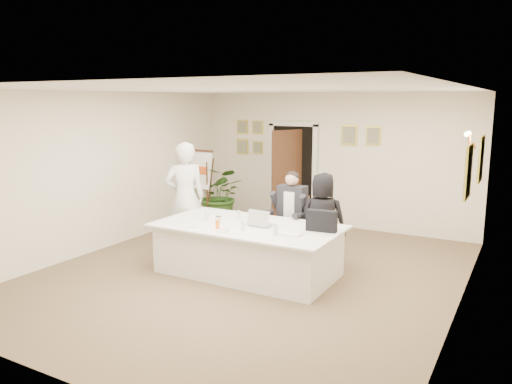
{
  "coord_description": "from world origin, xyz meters",
  "views": [
    {
      "loc": [
        3.69,
        -6.41,
        2.63
      ],
      "look_at": [
        -0.23,
        0.6,
        1.17
      ],
      "focal_mm": 35.0,
      "sensor_mm": 36.0,
      "label": 1
    }
  ],
  "objects_px": {
    "conference_table": "(248,249)",
    "standing_woman": "(322,220)",
    "potted_palm": "(220,195)",
    "laptop": "(262,216)",
    "standing_man": "(185,197)",
    "steel_jug": "(218,220)",
    "oj_glass": "(217,225)",
    "paper_stack": "(292,234)",
    "seated_man": "(291,214)",
    "flip_chart": "(203,191)",
    "laptop_bag": "(322,221)"
  },
  "relations": [
    {
      "from": "oj_glass",
      "to": "steel_jug",
      "type": "relative_size",
      "value": 1.18
    },
    {
      "from": "standing_woman",
      "to": "flip_chart",
      "type": "bearing_deg",
      "value": -34.8
    },
    {
      "from": "potted_palm",
      "to": "laptop",
      "type": "height_order",
      "value": "potted_palm"
    },
    {
      "from": "potted_palm",
      "to": "oj_glass",
      "type": "bearing_deg",
      "value": -57.43
    },
    {
      "from": "standing_man",
      "to": "paper_stack",
      "type": "bearing_deg",
      "value": 118.79
    },
    {
      "from": "laptop",
      "to": "standing_man",
      "type": "bearing_deg",
      "value": 167.91
    },
    {
      "from": "standing_woman",
      "to": "potted_palm",
      "type": "height_order",
      "value": "standing_woman"
    },
    {
      "from": "conference_table",
      "to": "flip_chart",
      "type": "xyz_separation_m",
      "value": [
        -2.38,
        2.19,
        0.35
      ]
    },
    {
      "from": "paper_stack",
      "to": "potted_palm",
      "type": "bearing_deg",
      "value": 137.51
    },
    {
      "from": "standing_woman",
      "to": "oj_glass",
      "type": "xyz_separation_m",
      "value": [
        -1.1,
        -1.37,
        0.08
      ]
    },
    {
      "from": "seated_man",
      "to": "paper_stack",
      "type": "relative_size",
      "value": 5.58
    },
    {
      "from": "conference_table",
      "to": "standing_woman",
      "type": "bearing_deg",
      "value": 47.57
    },
    {
      "from": "laptop_bag",
      "to": "steel_jug",
      "type": "bearing_deg",
      "value": -174.3
    },
    {
      "from": "laptop_bag",
      "to": "steel_jug",
      "type": "relative_size",
      "value": 4.04
    },
    {
      "from": "potted_palm",
      "to": "laptop_bag",
      "type": "bearing_deg",
      "value": -35.48
    },
    {
      "from": "conference_table",
      "to": "standing_woman",
      "type": "distance_m",
      "value": 1.31
    },
    {
      "from": "conference_table",
      "to": "paper_stack",
      "type": "distance_m",
      "value": 0.95
    },
    {
      "from": "potted_palm",
      "to": "laptop",
      "type": "bearing_deg",
      "value": -45.97
    },
    {
      "from": "laptop_bag",
      "to": "paper_stack",
      "type": "xyz_separation_m",
      "value": [
        -0.28,
        -0.41,
        -0.14
      ]
    },
    {
      "from": "flip_chart",
      "to": "laptop_bag",
      "type": "bearing_deg",
      "value": -29.78
    },
    {
      "from": "laptop_bag",
      "to": "oj_glass",
      "type": "distance_m",
      "value": 1.52
    },
    {
      "from": "laptop",
      "to": "steel_jug",
      "type": "bearing_deg",
      "value": -159.88
    },
    {
      "from": "conference_table",
      "to": "steel_jug",
      "type": "distance_m",
      "value": 0.64
    },
    {
      "from": "steel_jug",
      "to": "standing_woman",
      "type": "bearing_deg",
      "value": 39.29
    },
    {
      "from": "standing_man",
      "to": "steel_jug",
      "type": "height_order",
      "value": "standing_man"
    },
    {
      "from": "standing_man",
      "to": "paper_stack",
      "type": "distance_m",
      "value": 2.54
    },
    {
      "from": "steel_jug",
      "to": "laptop",
      "type": "bearing_deg",
      "value": 18.31
    },
    {
      "from": "standing_man",
      "to": "steel_jug",
      "type": "relative_size",
      "value": 17.63
    },
    {
      "from": "standing_man",
      "to": "oj_glass",
      "type": "distance_m",
      "value": 1.65
    },
    {
      "from": "seated_man",
      "to": "standing_woman",
      "type": "xyz_separation_m",
      "value": [
        0.64,
        -0.16,
        0.01
      ]
    },
    {
      "from": "seated_man",
      "to": "oj_glass",
      "type": "distance_m",
      "value": 1.6
    },
    {
      "from": "standing_woman",
      "to": "standing_man",
      "type": "bearing_deg",
      "value": -4.0
    },
    {
      "from": "paper_stack",
      "to": "steel_jug",
      "type": "height_order",
      "value": "steel_jug"
    },
    {
      "from": "flip_chart",
      "to": "oj_glass",
      "type": "bearing_deg",
      "value": -51.21
    },
    {
      "from": "standing_woman",
      "to": "laptop",
      "type": "height_order",
      "value": "standing_woman"
    },
    {
      "from": "seated_man",
      "to": "standing_woman",
      "type": "distance_m",
      "value": 0.65
    },
    {
      "from": "conference_table",
      "to": "steel_jug",
      "type": "xyz_separation_m",
      "value": [
        -0.45,
        -0.13,
        0.44
      ]
    },
    {
      "from": "potted_palm",
      "to": "seated_man",
      "type": "bearing_deg",
      "value": -31.35
    },
    {
      "from": "standing_woman",
      "to": "conference_table",
      "type": "bearing_deg",
      "value": 34.21
    },
    {
      "from": "seated_man",
      "to": "oj_glass",
      "type": "xyz_separation_m",
      "value": [
        -0.47,
        -1.53,
        0.09
      ]
    },
    {
      "from": "potted_palm",
      "to": "oj_glass",
      "type": "distance_m",
      "value": 3.53
    },
    {
      "from": "conference_table",
      "to": "seated_man",
      "type": "distance_m",
      "value": 1.16
    },
    {
      "from": "seated_man",
      "to": "laptop_bag",
      "type": "height_order",
      "value": "seated_man"
    },
    {
      "from": "seated_man",
      "to": "laptop_bag",
      "type": "xyz_separation_m",
      "value": [
        0.91,
        -0.89,
        0.18
      ]
    },
    {
      "from": "oj_glass",
      "to": "standing_man",
      "type": "bearing_deg",
      "value": 143.76
    },
    {
      "from": "conference_table",
      "to": "potted_palm",
      "type": "relative_size",
      "value": 2.25
    },
    {
      "from": "steel_jug",
      "to": "standing_man",
      "type": "bearing_deg",
      "value": 149.89
    },
    {
      "from": "standing_man",
      "to": "laptop",
      "type": "xyz_separation_m",
      "value": [
        1.79,
        -0.44,
        -0.06
      ]
    },
    {
      "from": "standing_man",
      "to": "oj_glass",
      "type": "bearing_deg",
      "value": 99.62
    },
    {
      "from": "flip_chart",
      "to": "steel_jug",
      "type": "xyz_separation_m",
      "value": [
        1.93,
        -2.32,
        0.09
      ]
    }
  ]
}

